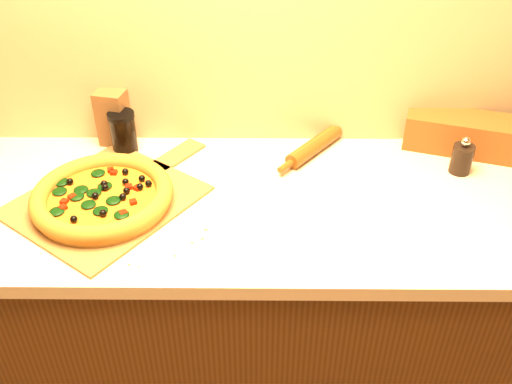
{
  "coord_description": "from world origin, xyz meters",
  "views": [
    {
      "loc": [
        0.09,
        0.17,
        1.84
      ],
      "look_at": [
        0.08,
        1.38,
        0.96
      ],
      "focal_mm": 40.0,
      "sensor_mm": 36.0,
      "label": 1
    }
  ],
  "objects_px": {
    "pepper_grinder": "(462,158)",
    "pizza_peel": "(111,197)",
    "dark_jar": "(123,132)",
    "pizza": "(102,196)",
    "rolling_pin": "(314,146)"
  },
  "relations": [
    {
      "from": "pepper_grinder",
      "to": "pizza_peel",
      "type": "bearing_deg",
      "value": -171.87
    },
    {
      "from": "pizza",
      "to": "pepper_grinder",
      "type": "height_order",
      "value": "pepper_grinder"
    },
    {
      "from": "pizza_peel",
      "to": "dark_jar",
      "type": "xyz_separation_m",
      "value": [
        -0.01,
        0.25,
        0.06
      ]
    },
    {
      "from": "pizza",
      "to": "rolling_pin",
      "type": "height_order",
      "value": "pizza"
    },
    {
      "from": "rolling_pin",
      "to": "pizza",
      "type": "bearing_deg",
      "value": -154.73
    },
    {
      "from": "pizza_peel",
      "to": "pepper_grinder",
      "type": "xyz_separation_m",
      "value": [
        1.0,
        0.14,
        0.04
      ]
    },
    {
      "from": "pizza",
      "to": "pepper_grinder",
      "type": "distance_m",
      "value": 1.02
    },
    {
      "from": "pepper_grinder",
      "to": "rolling_pin",
      "type": "distance_m",
      "value": 0.43
    },
    {
      "from": "pizza_peel",
      "to": "dark_jar",
      "type": "distance_m",
      "value": 0.26
    },
    {
      "from": "pizza_peel",
      "to": "rolling_pin",
      "type": "bearing_deg",
      "value": 58.86
    },
    {
      "from": "pizza",
      "to": "rolling_pin",
      "type": "xyz_separation_m",
      "value": [
        0.59,
        0.28,
        -0.01
      ]
    },
    {
      "from": "pepper_grinder",
      "to": "rolling_pin",
      "type": "height_order",
      "value": "pepper_grinder"
    },
    {
      "from": "pizza_peel",
      "to": "pizza",
      "type": "distance_m",
      "value": 0.05
    },
    {
      "from": "pizza_peel",
      "to": "dark_jar",
      "type": "relative_size",
      "value": 4.8
    },
    {
      "from": "rolling_pin",
      "to": "pizza_peel",
      "type": "bearing_deg",
      "value": -157.18
    }
  ]
}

